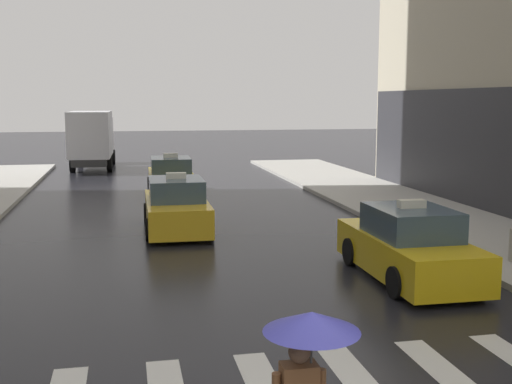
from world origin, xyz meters
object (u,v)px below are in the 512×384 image
taxi_second (176,207)px  box_truck (92,137)px  taxi_third (171,179)px  taxi_lead (409,247)px  pedestrian_with_umbrella (307,354)px

taxi_second → box_truck: (-3.35, 18.72, 1.13)m
taxi_second → box_truck: bearing=100.2°
taxi_third → box_truck: bearing=108.0°
taxi_second → taxi_lead: bearing=-53.7°
taxi_third → pedestrian_with_umbrella: size_ratio=2.36×
taxi_second → box_truck: box_truck is taller
taxi_lead → taxi_third: 14.33m
box_truck → taxi_second: bearing=-79.8°
pedestrian_with_umbrella → taxi_lead: bearing=58.5°
taxi_second → taxi_third: 7.30m
taxi_third → pedestrian_with_umbrella: 20.95m
box_truck → taxi_lead: bearing=-72.3°
taxi_second → pedestrian_with_umbrella: 13.66m
taxi_second → pedestrian_with_umbrella: bearing=-89.1°
taxi_lead → taxi_second: size_ratio=1.00×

